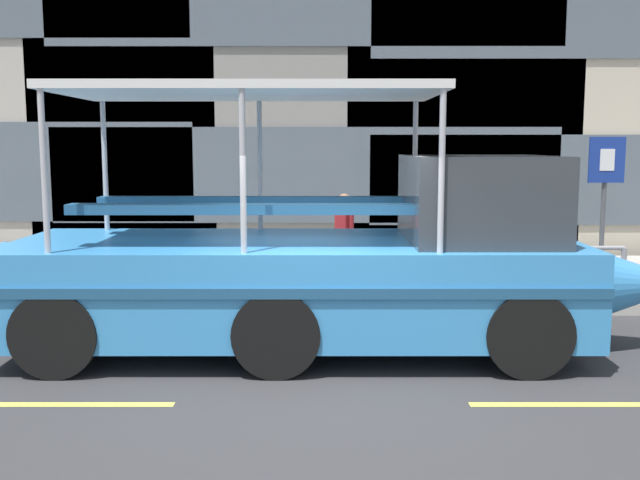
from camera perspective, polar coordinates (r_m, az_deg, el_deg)
ground_plane at (r=8.33m, az=-0.08°, el=-10.81°), size 120.00×120.00×0.00m
sidewalk at (r=13.74m, az=-0.14°, el=-3.12°), size 32.00×4.80×0.18m
curb_edge at (r=11.30m, az=-0.12°, el=-5.43°), size 32.00×0.18×0.18m
lane_centreline at (r=7.53m, az=-0.07°, el=-12.82°), size 25.80×0.12×0.01m
curb_guardrail at (r=11.53m, az=-3.38°, el=-1.84°), size 11.03×0.09×0.85m
parking_sign at (r=13.04m, az=21.30°, el=3.95°), size 0.60×0.12×2.57m
duck_tour_boat at (r=9.26m, az=0.95°, el=-2.09°), size 8.89×2.66×3.32m
pedestrian_near_bow at (r=12.55m, az=15.87°, el=0.71°), size 0.37×0.36×1.69m
pedestrian_mid_left at (r=12.23m, az=1.70°, el=0.65°), size 0.32×0.39×1.63m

